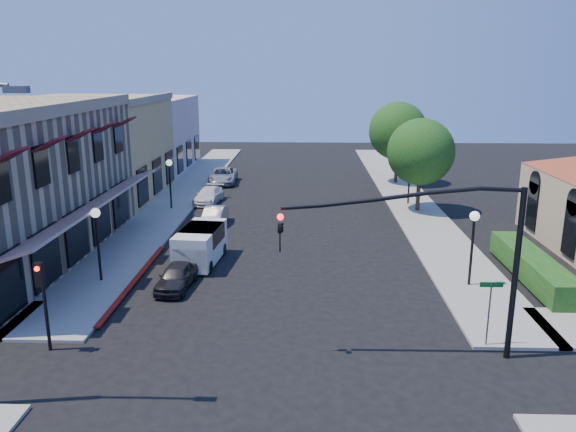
{
  "coord_description": "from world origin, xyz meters",
  "views": [
    {
      "loc": [
        1.03,
        -16.25,
        9.65
      ],
      "look_at": [
        0.14,
        10.59,
        2.6
      ],
      "focal_mm": 35.0,
      "sensor_mm": 36.0,
      "label": 1
    }
  ],
  "objects_px": {
    "street_tree_b": "(398,131)",
    "parked_car_b": "(214,216)",
    "signal_mast_arm": "(453,244)",
    "parked_car_c": "(209,195)",
    "street_name_sign": "(490,303)",
    "lamppost_left_near": "(96,226)",
    "lamppost_right_far": "(410,168)",
    "white_van": "(200,243)",
    "street_tree_a": "(421,152)",
    "lamppost_left_far": "(170,172)",
    "lamppost_right_near": "(474,229)",
    "secondary_signal": "(42,290)",
    "parked_car_d": "(223,176)",
    "parked_car_a": "(177,276)"
  },
  "relations": [
    {
      "from": "street_tree_a",
      "to": "parked_car_a",
      "type": "xyz_separation_m",
      "value": [
        -13.6,
        -14.6,
        -3.63
      ]
    },
    {
      "from": "street_name_sign",
      "to": "lamppost_left_near",
      "type": "relative_size",
      "value": 0.7
    },
    {
      "from": "lamppost_right_near",
      "to": "parked_car_c",
      "type": "distance_m",
      "value": 21.95
    },
    {
      "from": "secondary_signal",
      "to": "lamppost_right_far",
      "type": "distance_m",
      "value": 27.98
    },
    {
      "from": "parked_car_a",
      "to": "parked_car_d",
      "type": "distance_m",
      "value": 24.19
    },
    {
      "from": "signal_mast_arm",
      "to": "lamppost_right_near",
      "type": "height_order",
      "value": "signal_mast_arm"
    },
    {
      "from": "parked_car_b",
      "to": "parked_car_c",
      "type": "height_order",
      "value": "parked_car_b"
    },
    {
      "from": "lamppost_left_near",
      "to": "lamppost_right_far",
      "type": "bearing_deg",
      "value": 43.26
    },
    {
      "from": "parked_car_b",
      "to": "secondary_signal",
      "type": "bearing_deg",
      "value": -97.98
    },
    {
      "from": "street_name_sign",
      "to": "parked_car_c",
      "type": "relative_size",
      "value": 0.64
    },
    {
      "from": "street_tree_b",
      "to": "parked_car_b",
      "type": "bearing_deg",
      "value": -134.17
    },
    {
      "from": "street_tree_b",
      "to": "parked_car_a",
      "type": "height_order",
      "value": "street_tree_b"
    },
    {
      "from": "signal_mast_arm",
      "to": "street_name_sign",
      "type": "distance_m",
      "value": 2.98
    },
    {
      "from": "signal_mast_arm",
      "to": "lamppost_right_far",
      "type": "distance_m",
      "value": 22.7
    },
    {
      "from": "street_tree_b",
      "to": "lamppost_left_near",
      "type": "bearing_deg",
      "value": -125.79
    },
    {
      "from": "signal_mast_arm",
      "to": "street_name_sign",
      "type": "bearing_deg",
      "value": 23.2
    },
    {
      "from": "street_name_sign",
      "to": "parked_car_a",
      "type": "xyz_separation_m",
      "value": [
        -12.3,
        5.2,
        -1.13
      ]
    },
    {
      "from": "lamppost_right_far",
      "to": "parked_car_c",
      "type": "relative_size",
      "value": 0.91
    },
    {
      "from": "lamppost_left_near",
      "to": "signal_mast_arm",
      "type": "bearing_deg",
      "value": -24.37
    },
    {
      "from": "parked_car_b",
      "to": "signal_mast_arm",
      "type": "bearing_deg",
      "value": -54.21
    },
    {
      "from": "lamppost_left_near",
      "to": "parked_car_c",
      "type": "relative_size",
      "value": 0.91
    },
    {
      "from": "street_tree_b",
      "to": "lamppost_right_far",
      "type": "relative_size",
      "value": 1.97
    },
    {
      "from": "lamppost_right_near",
      "to": "parked_car_b",
      "type": "xyz_separation_m",
      "value": [
        -13.3,
        10.0,
        -2.15
      ]
    },
    {
      "from": "lamppost_left_near",
      "to": "parked_car_b",
      "type": "height_order",
      "value": "lamppost_left_near"
    },
    {
      "from": "lamppost_right_near",
      "to": "lamppost_left_far",
      "type": "bearing_deg",
      "value": 140.53
    },
    {
      "from": "signal_mast_arm",
      "to": "parked_car_c",
      "type": "distance_m",
      "value": 25.9
    },
    {
      "from": "street_tree_a",
      "to": "parked_car_c",
      "type": "xyz_separation_m",
      "value": [
        -15.0,
        2.15,
        -3.63
      ]
    },
    {
      "from": "street_tree_a",
      "to": "lamppost_right_near",
      "type": "height_order",
      "value": "street_tree_a"
    },
    {
      "from": "street_tree_b",
      "to": "secondary_signal",
      "type": "bearing_deg",
      "value": -118.77
    },
    {
      "from": "lamppost_left_near",
      "to": "parked_car_b",
      "type": "xyz_separation_m",
      "value": [
        3.7,
        10.0,
        -2.15
      ]
    },
    {
      "from": "secondary_signal",
      "to": "street_name_sign",
      "type": "xyz_separation_m",
      "value": [
        15.5,
        0.79,
        -0.62
      ]
    },
    {
      "from": "lamppost_left_far",
      "to": "lamppost_right_near",
      "type": "height_order",
      "value": "same"
    },
    {
      "from": "secondary_signal",
      "to": "street_name_sign",
      "type": "bearing_deg",
      "value": 2.93
    },
    {
      "from": "street_tree_a",
      "to": "street_tree_b",
      "type": "xyz_separation_m",
      "value": [
        0.0,
        10.0,
        0.35
      ]
    },
    {
      "from": "white_van",
      "to": "lamppost_right_far",
      "type": "bearing_deg",
      "value": 45.71
    },
    {
      "from": "street_tree_a",
      "to": "lamppost_left_far",
      "type": "relative_size",
      "value": 1.82
    },
    {
      "from": "lamppost_right_far",
      "to": "street_name_sign",
      "type": "bearing_deg",
      "value": -92.63
    },
    {
      "from": "street_tree_a",
      "to": "parked_car_d",
      "type": "bearing_deg",
      "value": 147.52
    },
    {
      "from": "lamppost_left_near",
      "to": "white_van",
      "type": "distance_m",
      "value": 5.3
    },
    {
      "from": "parked_car_c",
      "to": "parked_car_d",
      "type": "xyz_separation_m",
      "value": [
        0.0,
        7.4,
        0.1
      ]
    },
    {
      "from": "street_tree_a",
      "to": "parked_car_c",
      "type": "bearing_deg",
      "value": 171.84
    },
    {
      "from": "secondary_signal",
      "to": "parked_car_c",
      "type": "xyz_separation_m",
      "value": [
        1.8,
        22.74,
        -1.75
      ]
    },
    {
      "from": "secondary_signal",
      "to": "lamppost_left_far",
      "type": "distance_m",
      "value": 20.6
    },
    {
      "from": "secondary_signal",
      "to": "signal_mast_arm",
      "type": "bearing_deg",
      "value": 0.37
    },
    {
      "from": "lamppost_right_near",
      "to": "parked_car_a",
      "type": "relative_size",
      "value": 1.07
    },
    {
      "from": "street_tree_a",
      "to": "street_tree_b",
      "type": "relative_size",
      "value": 0.92
    },
    {
      "from": "street_name_sign",
      "to": "lamppost_left_far",
      "type": "xyz_separation_m",
      "value": [
        -16.0,
        19.8,
        1.04
      ]
    },
    {
      "from": "street_tree_b",
      "to": "white_van",
      "type": "height_order",
      "value": "street_tree_b"
    },
    {
      "from": "street_tree_a",
      "to": "street_name_sign",
      "type": "distance_m",
      "value": 20.0
    },
    {
      "from": "street_tree_a",
      "to": "parked_car_b",
      "type": "bearing_deg",
      "value": -163.61
    }
  ]
}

